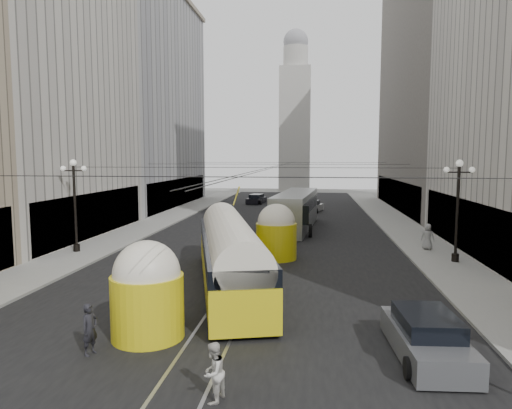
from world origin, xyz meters
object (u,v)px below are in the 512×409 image
(sedan_grey, at_px, (426,337))
(pedestrian_sidewalk_right, at_px, (428,237))
(pedestrian_crossing_a, at_px, (90,329))
(pedestrian_crossing_b, at_px, (213,372))
(streetcar, at_px, (230,253))
(city_bus, at_px, (296,209))

(sedan_grey, height_order, pedestrian_sidewalk_right, pedestrian_sidewalk_right)
(sedan_grey, distance_m, pedestrian_sidewalk_right, 18.33)
(pedestrian_crossing_a, bearing_deg, pedestrian_crossing_b, -97.84)
(sedan_grey, height_order, pedestrian_crossing_a, pedestrian_crossing_a)
(pedestrian_crossing_a, bearing_deg, streetcar, -1.93)
(pedestrian_crossing_a, bearing_deg, city_bus, 7.28)
(pedestrian_crossing_a, relative_size, pedestrian_sidewalk_right, 0.96)
(sedan_grey, relative_size, pedestrian_crossing_b, 2.97)
(pedestrian_sidewalk_right, bearing_deg, sedan_grey, 96.39)
(sedan_grey, relative_size, pedestrian_sidewalk_right, 2.69)
(pedestrian_crossing_a, distance_m, pedestrian_sidewalk_right, 24.55)
(city_bus, height_order, pedestrian_crossing_a, city_bus)
(streetcar, bearing_deg, pedestrian_crossing_a, -110.94)
(streetcar, height_order, pedestrian_crossing_a, streetcar)
(pedestrian_crossing_a, distance_m, pedestrian_crossing_b, 5.38)
(sedan_grey, bearing_deg, pedestrian_sidewalk_right, 76.48)
(streetcar, xyz_separation_m, pedestrian_crossing_a, (-3.26, -8.51, -0.92))
(streetcar, height_order, city_bus, streetcar)
(pedestrian_crossing_b, bearing_deg, city_bus, -164.66)
(streetcar, relative_size, pedestrian_crossing_b, 9.82)
(streetcar, distance_m, sedan_grey, 10.90)
(city_bus, height_order, sedan_grey, city_bus)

